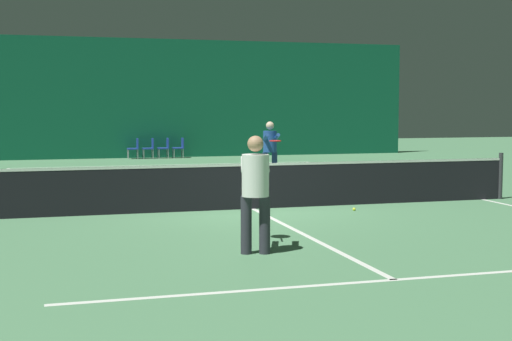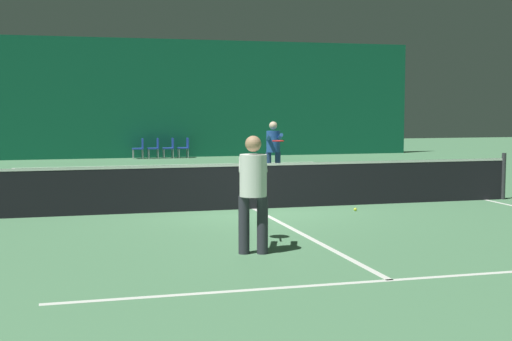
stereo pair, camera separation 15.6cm
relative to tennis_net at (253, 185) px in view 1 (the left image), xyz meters
name	(u,v)px [view 1 (the left image)]	position (x,y,z in m)	size (l,w,h in m)	color
ground_plane	(253,209)	(0.00, 0.00, -0.51)	(60.00, 60.00, 0.00)	#4C7F56
backdrop_curtain	(150,98)	(0.00, 15.92, 1.98)	(23.00, 0.12, 4.98)	#0F5138
court_line_baseline_far	(166,165)	(0.00, 11.90, -0.51)	(11.00, 0.10, 0.00)	silver
court_line_service_far	(194,179)	(0.00, 6.40, -0.51)	(8.25, 0.10, 0.00)	silver
court_line_service_near	(394,280)	(0.00, -6.40, -0.51)	(8.25, 0.10, 0.00)	silver
court_line_sideline_right	(483,199)	(5.50, 0.00, -0.51)	(0.10, 23.80, 0.00)	silver
court_line_centre	(253,209)	(0.00, 0.00, -0.51)	(0.10, 12.80, 0.00)	silver
tennis_net	(253,185)	(0.00, 0.00, 0.00)	(12.00, 0.10, 1.07)	black
player_near	(255,185)	(-1.20, -4.37, 0.49)	(0.69, 1.41, 1.71)	#2D2D38
player_far	(270,147)	(1.98, 5.22, 0.49)	(0.57, 1.41, 1.71)	navy
courtside_chair_0	(135,147)	(-0.75, 15.37, -0.03)	(0.44, 0.44, 0.84)	#99999E
courtside_chair_1	(150,147)	(-0.12, 15.37, -0.03)	(0.44, 0.44, 0.84)	#99999E
courtside_chair_2	(165,147)	(0.50, 15.37, -0.03)	(0.44, 0.44, 0.84)	#99999E
courtside_chair_3	(180,146)	(1.13, 15.37, -0.03)	(0.44, 0.44, 0.84)	#99999E
tennis_ball	(354,209)	(1.92, -0.84, -0.48)	(0.07, 0.07, 0.07)	#D1DB33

